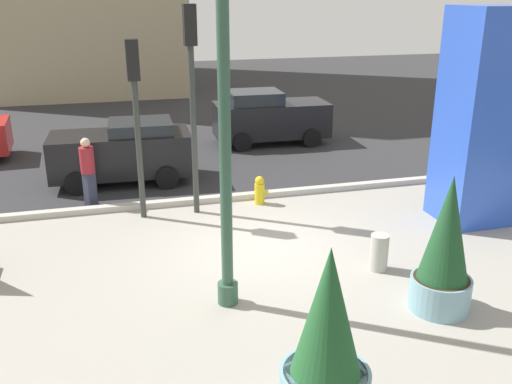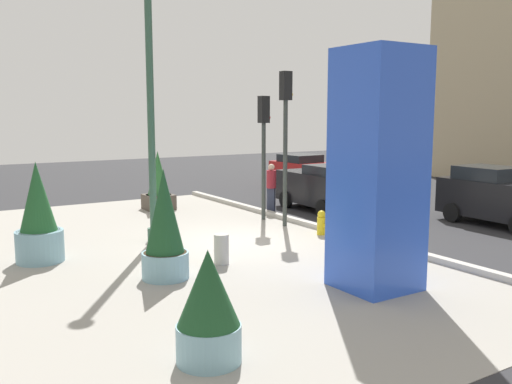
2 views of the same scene
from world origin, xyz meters
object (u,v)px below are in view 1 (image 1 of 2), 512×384
(traffic_light_far_side, at_px, (135,101))
(pedestrian_crossing, at_px, (88,168))
(lamp_post, at_px, (224,105))
(potted_plant_curbside, at_px, (326,351))
(art_pillar_blue, at_px, (480,119))
(car_passing_lane, at_px, (123,151))
(concrete_bollard, at_px, (379,252))
(potted_plant_near_right, at_px, (445,251))
(car_curb_east, at_px, (269,117))
(traffic_light_corner, at_px, (192,79))
(fire_hydrant, at_px, (260,190))

(traffic_light_far_side, bearing_deg, pedestrian_crossing, 137.43)
(lamp_post, distance_m, potted_plant_curbside, 4.07)
(art_pillar_blue, relative_size, car_passing_lane, 1.25)
(art_pillar_blue, height_order, concrete_bollard, art_pillar_blue)
(lamp_post, height_order, potted_plant_near_right, lamp_post)
(car_curb_east, height_order, pedestrian_crossing, car_curb_east)
(concrete_bollard, bearing_deg, lamp_post, -171.34)
(car_curb_east, bearing_deg, art_pillar_blue, -72.11)
(traffic_light_corner, bearing_deg, pedestrian_crossing, 155.49)
(fire_hydrant, height_order, concrete_bollard, same)
(potted_plant_curbside, relative_size, traffic_light_corner, 0.50)
(potted_plant_curbside, bearing_deg, traffic_light_far_side, 102.54)
(fire_hydrant, relative_size, car_curb_east, 0.18)
(lamp_post, distance_m, fire_hydrant, 5.90)
(art_pillar_blue, distance_m, potted_plant_curbside, 8.18)
(car_passing_lane, bearing_deg, traffic_light_far_side, -83.92)
(art_pillar_blue, relative_size, potted_plant_curbside, 1.98)
(art_pillar_blue, xyz_separation_m, fire_hydrant, (-4.59, 2.27, -2.10))
(fire_hydrant, bearing_deg, potted_plant_near_right, -73.81)
(concrete_bollard, xyz_separation_m, traffic_light_corner, (-2.98, 3.97, 2.93))
(car_passing_lane, bearing_deg, traffic_light_corner, -61.04)
(traffic_light_corner, xyz_separation_m, car_curb_east, (3.63, 6.06, -2.36))
(fire_hydrant, distance_m, traffic_light_far_side, 3.88)
(potted_plant_curbside, height_order, traffic_light_corner, traffic_light_corner)
(lamp_post, bearing_deg, traffic_light_corner, 87.93)
(potted_plant_curbside, distance_m, car_curb_east, 14.07)
(potted_plant_near_right, distance_m, car_curb_east, 11.64)
(potted_plant_near_right, xyz_separation_m, traffic_light_far_side, (-4.65, 5.60, 1.74))
(lamp_post, height_order, car_passing_lane, lamp_post)
(potted_plant_curbside, height_order, fire_hydrant, potted_plant_curbside)
(concrete_bollard, bearing_deg, car_curb_east, 86.31)
(fire_hydrant, distance_m, concrete_bollard, 4.34)
(art_pillar_blue, relative_size, car_curb_east, 1.21)
(car_passing_lane, bearing_deg, fire_hydrant, -39.92)
(potted_plant_curbside, relative_size, potted_plant_near_right, 1.02)
(lamp_post, height_order, pedestrian_crossing, lamp_post)
(lamp_post, distance_m, potted_plant_near_right, 4.41)
(lamp_post, relative_size, art_pillar_blue, 1.47)
(lamp_post, xyz_separation_m, traffic_light_corner, (0.16, 4.45, -0.24))
(fire_hydrant, distance_m, pedestrian_crossing, 4.38)
(potted_plant_near_right, bearing_deg, traffic_light_far_side, 129.71)
(lamp_post, xyz_separation_m, pedestrian_crossing, (-2.39, 5.61, -2.55))
(traffic_light_far_side, height_order, pedestrian_crossing, traffic_light_far_side)
(lamp_post, xyz_separation_m, potted_plant_near_right, (3.50, -1.12, -2.43))
(fire_hydrant, height_order, car_passing_lane, car_passing_lane)
(concrete_bollard, height_order, traffic_light_far_side, traffic_light_far_side)
(lamp_post, xyz_separation_m, car_curb_east, (3.79, 10.51, -2.60))
(art_pillar_blue, distance_m, concrete_bollard, 4.32)
(car_passing_lane, bearing_deg, concrete_bollard, -56.28)
(lamp_post, height_order, art_pillar_blue, lamp_post)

